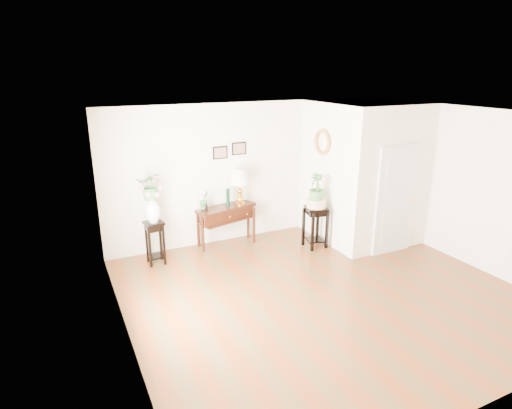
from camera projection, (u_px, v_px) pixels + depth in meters
floor at (323, 293)px, 6.84m from camera, size 6.00×5.50×0.02m
ceiling at (332, 115)px, 5.98m from camera, size 6.00×5.50×0.02m
wall_back at (250, 172)px, 8.77m from camera, size 6.00×0.02×2.80m
wall_front at (495, 293)px, 4.05m from camera, size 6.00×0.02×2.80m
wall_left at (121, 244)px, 5.17m from camera, size 0.02×5.50×2.80m
wall_right at (466, 187)px, 7.65m from camera, size 0.02×5.50×2.80m
partition at (362, 171)px, 8.80m from camera, size 1.80×1.95×2.80m
door at (395, 200)px, 8.05m from camera, size 0.90×0.05×2.10m
art_print_left at (220, 153)px, 8.34m from camera, size 0.30×0.02×0.25m
art_print_right at (239, 148)px, 8.49m from camera, size 0.30×0.02×0.25m
wall_ornament at (322, 142)px, 8.32m from camera, size 0.07×0.51×0.51m
console_table at (226, 226)px, 8.59m from camera, size 1.28×0.69×0.81m
table_lamp at (240, 188)px, 8.49m from camera, size 0.55×0.55×0.75m
green_vase at (228, 198)px, 8.43m from camera, size 0.09×0.09×0.36m
potted_plant at (204, 201)px, 8.23m from camera, size 0.24×0.21×0.36m
plant_stand_a at (155, 243)px, 7.75m from camera, size 0.35×0.35×0.81m
porcelain_vase at (153, 210)px, 7.56m from camera, size 0.34×0.34×0.48m
lily_arrangement at (151, 187)px, 7.43m from camera, size 0.57×0.53×0.50m
plant_stand_b at (315, 227)px, 8.48m from camera, size 0.48×0.48×0.83m
ceramic_bowl at (316, 203)px, 8.32m from camera, size 0.39×0.39×0.17m
narcissus at (317, 187)px, 8.23m from camera, size 0.33×0.33×0.56m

